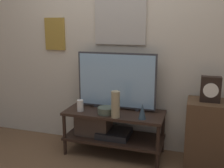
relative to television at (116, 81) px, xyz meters
The scene contains 10 objects.
ground_plane 0.92m from the television, 88.75° to the right, with size 12.00×12.00×0.00m, color brown.
wall_back 0.55m from the television, 85.40° to the left, with size 6.40×0.08×2.70m.
media_console 0.54m from the television, 127.53° to the right, with size 1.11×0.47×0.50m.
television is the anchor object (origin of this frame).
vase_tall_ceramic 0.35m from the television, 74.55° to the right, with size 0.09×0.09×0.28m.
vase_wide_bowl 0.36m from the television, 106.11° to the right, with size 0.18×0.18×0.07m.
vase_slim_bronze 0.50m from the television, 34.46° to the right, with size 0.08×0.08×0.17m.
candle_jar 0.50m from the television, 150.87° to the right, with size 0.07×0.07×0.13m.
side_table 1.12m from the television, ahead, with size 0.44×0.38×0.70m.
mantel_clock 1.01m from the television, ahead, with size 0.19×0.11×0.26m.
Camera 1 is at (0.83, -2.40, 1.45)m, focal length 42.00 mm.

